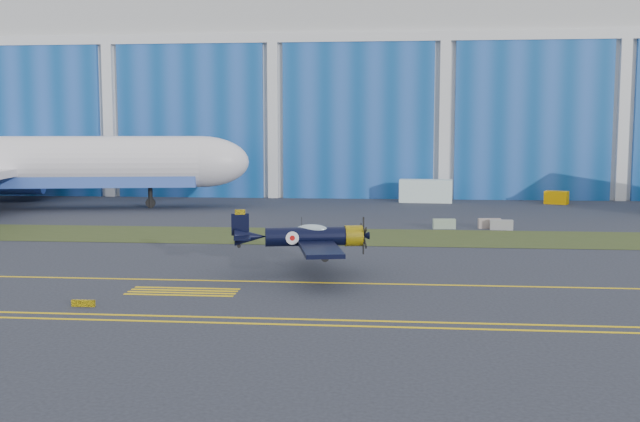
{
  "coord_description": "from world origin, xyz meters",
  "views": [
    {
      "loc": [
        -6.7,
        -47.47,
        8.8
      ],
      "look_at": [
        -11.82,
        6.44,
        2.95
      ],
      "focal_mm": 42.0,
      "sensor_mm": 36.0,
      "label": 1
    }
  ],
  "objects": [
    {
      "name": "edge_line_far",
      "position": [
        0.0,
        -13.5,
        0.01
      ],
      "size": [
        80.0,
        0.2,
        0.02
      ],
      "primitive_type": "cube",
      "color": "yellow",
      "rests_on": "ground"
    },
    {
      "name": "edge_line_near",
      "position": [
        0.0,
        -14.5,
        0.01
      ],
      "size": [
        80.0,
        0.2,
        0.02
      ],
      "primitive_type": "cube",
      "color": "yellow",
      "rests_on": "ground"
    },
    {
      "name": "barrier_b",
      "position": [
        2.19,
        20.53,
        0.45
      ],
      "size": [
        2.05,
        0.79,
        0.9
      ],
      "primitive_type": "cube",
      "rotation": [
        0.0,
        0.0,
        0.1
      ],
      "color": "gray",
      "rests_on": "ground"
    },
    {
      "name": "tug",
      "position": [
        13.14,
        44.23,
        0.77
      ],
      "size": [
        3.09,
        2.58,
        1.54
      ],
      "primitive_type": "cube",
      "rotation": [
        0.0,
        0.0,
        -0.42
      ],
      "color": "#FFAF00",
      "rests_on": "ground"
    },
    {
      "name": "barrier_a",
      "position": [
        -1.89,
        19.85,
        0.45
      ],
      "size": [
        2.05,
        0.78,
        0.9
      ],
      "primitive_type": "cube",
      "rotation": [
        0.0,
        0.0,
        0.09
      ],
      "color": "gray",
      "rests_on": "ground"
    },
    {
      "name": "taxiway_centreline",
      "position": [
        0.0,
        -5.0,
        0.01
      ],
      "size": [
        200.0,
        0.2,
        0.02
      ],
      "primitive_type": "cube",
      "color": "yellow",
      "rests_on": "ground"
    },
    {
      "name": "grass_median",
      "position": [
        0.0,
        14.0,
        0.02
      ],
      "size": [
        260.0,
        10.0,
        0.02
      ],
      "primitive_type": "cube",
      "color": "#475128",
      "rests_on": "ground"
    },
    {
      "name": "guard_board_left",
      "position": [
        -22.0,
        -12.0,
        0.17
      ],
      "size": [
        1.2,
        0.15,
        0.35
      ],
      "primitive_type": "cube",
      "color": "yellow",
      "rests_on": "ground"
    },
    {
      "name": "hangar",
      "position": [
        0.0,
        71.79,
        14.96
      ],
      "size": [
        220.0,
        45.7,
        30.0
      ],
      "color": "silver",
      "rests_on": "ground"
    },
    {
      "name": "shipping_container",
      "position": [
        -2.4,
        44.96,
        1.39
      ],
      "size": [
        6.59,
        3.07,
        2.78
      ],
      "primitive_type": "cube",
      "rotation": [
        0.0,
        0.0,
        -0.08
      ],
      "color": "white",
      "rests_on": "ground"
    },
    {
      "name": "ground",
      "position": [
        0.0,
        0.0,
        0.0
      ],
      "size": [
        260.0,
        260.0,
        0.0
      ],
      "primitive_type": "plane",
      "color": "#2C303B",
      "rests_on": "ground"
    },
    {
      "name": "warbird",
      "position": [
        -11.82,
        -2.56,
        2.35
      ],
      "size": [
        11.55,
        13.06,
        3.37
      ],
      "rotation": [
        0.0,
        0.0,
        0.21
      ],
      "color": "black",
      "rests_on": "ground"
    },
    {
      "name": "hold_short_ladder",
      "position": [
        -18.0,
        -8.1,
        0.01
      ],
      "size": [
        6.0,
        2.4,
        0.02
      ],
      "primitive_type": null,
      "color": "yellow",
      "rests_on": "ground"
    },
    {
      "name": "barrier_c",
      "position": [
        3.12,
        19.57,
        0.45
      ],
      "size": [
        2.03,
        0.73,
        0.9
      ],
      "primitive_type": "cube",
      "rotation": [
        0.0,
        0.0,
        -0.06
      ],
      "color": "gray",
      "rests_on": "ground"
    }
  ]
}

